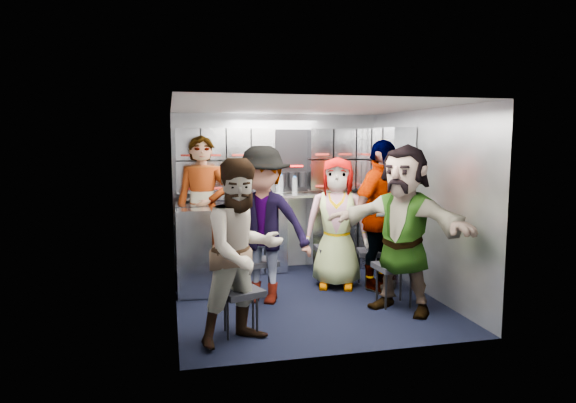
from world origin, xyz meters
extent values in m
plane|color=black|center=(0.00, 0.00, 0.00)|extent=(3.00, 3.00, 0.00)
cube|color=gray|center=(0.00, 1.50, 1.05)|extent=(2.80, 0.04, 2.10)
cube|color=gray|center=(-1.40, 0.00, 1.05)|extent=(0.04, 3.00, 2.10)
cube|color=gray|center=(1.40, 0.00, 1.05)|extent=(0.04, 3.00, 2.10)
cube|color=silver|center=(0.00, 0.00, 2.10)|extent=(2.80, 3.00, 0.02)
cube|color=#9498A3|center=(0.00, 1.29, 0.49)|extent=(2.68, 0.38, 0.99)
cube|color=#9498A3|center=(-1.19, 0.56, 0.49)|extent=(0.38, 0.76, 0.99)
cube|color=#B4B7BC|center=(0.00, 1.29, 1.01)|extent=(2.68, 0.42, 0.03)
cube|color=#9498A3|center=(0.00, 1.35, 1.49)|extent=(2.68, 0.28, 0.82)
cube|color=#9498A3|center=(1.25, 0.70, 1.49)|extent=(0.28, 1.00, 0.82)
cube|color=#9498A3|center=(1.25, 0.60, 0.50)|extent=(0.28, 1.20, 1.00)
cube|color=#A8241C|center=(0.00, 1.09, 0.88)|extent=(2.60, 0.02, 0.03)
cube|color=black|center=(-0.84, -0.87, 0.39)|extent=(0.45, 0.43, 0.06)
cylinder|color=black|center=(-0.97, -0.98, 0.19)|extent=(0.02, 0.02, 0.37)
cylinder|color=black|center=(-0.71, -0.98, 0.19)|extent=(0.02, 0.02, 0.37)
cylinder|color=black|center=(-0.97, -0.76, 0.19)|extent=(0.02, 0.02, 0.37)
cylinder|color=black|center=(-0.71, -0.76, 0.19)|extent=(0.02, 0.02, 0.37)
cube|color=black|center=(-0.48, 0.20, 0.39)|extent=(0.42, 0.41, 0.06)
cylinder|color=black|center=(-0.61, 0.09, 0.19)|extent=(0.02, 0.02, 0.37)
cylinder|color=black|center=(-0.35, 0.09, 0.19)|extent=(0.02, 0.02, 0.37)
cylinder|color=black|center=(-0.61, 0.31, 0.19)|extent=(0.02, 0.02, 0.37)
cylinder|color=black|center=(-0.35, 0.31, 0.19)|extent=(0.02, 0.02, 0.37)
cube|color=black|center=(0.49, 0.56, 0.42)|extent=(0.40, 0.38, 0.06)
cylinder|color=black|center=(0.34, 0.44, 0.20)|extent=(0.02, 0.02, 0.40)
cylinder|color=black|center=(0.63, 0.44, 0.20)|extent=(0.02, 0.02, 0.40)
cylinder|color=black|center=(0.34, 0.68, 0.20)|extent=(0.02, 0.02, 0.40)
cylinder|color=black|center=(0.63, 0.68, 0.20)|extent=(0.02, 0.02, 0.40)
cube|color=black|center=(0.94, 0.35, 0.40)|extent=(0.44, 0.42, 0.06)
cylinder|color=black|center=(0.81, 0.24, 0.19)|extent=(0.02, 0.02, 0.38)
cylinder|color=black|center=(1.07, 0.24, 0.19)|extent=(0.02, 0.02, 0.38)
cylinder|color=black|center=(0.81, 0.47, 0.19)|extent=(0.02, 0.02, 0.38)
cylinder|color=black|center=(1.07, 0.47, 0.19)|extent=(0.02, 0.02, 0.38)
cube|color=black|center=(0.86, -0.42, 0.42)|extent=(0.39, 0.37, 0.06)
cylinder|color=black|center=(0.72, -0.54, 0.20)|extent=(0.02, 0.02, 0.40)
cylinder|color=black|center=(1.00, -0.54, 0.20)|extent=(0.02, 0.02, 0.40)
cylinder|color=black|center=(0.72, -0.30, 0.20)|extent=(0.02, 0.02, 0.40)
cylinder|color=black|center=(1.00, -0.30, 0.20)|extent=(0.02, 0.02, 0.40)
imported|color=black|center=(-1.05, 0.89, 0.90)|extent=(0.74, 0.57, 1.81)
imported|color=black|center=(-0.84, -1.05, 0.80)|extent=(0.95, 0.86, 1.60)
imported|color=black|center=(-0.48, 0.02, 0.85)|extent=(1.26, 1.06, 1.69)
imported|color=black|center=(0.49, 0.38, 0.78)|extent=(0.88, 0.73, 1.55)
imported|color=black|center=(0.94, 0.17, 0.88)|extent=(1.09, 0.95, 1.76)
imported|color=black|center=(0.86, -0.60, 0.86)|extent=(1.40, 1.55, 1.71)
cylinder|color=white|center=(-0.05, 1.24, 1.16)|extent=(0.06, 0.06, 0.26)
cylinder|color=white|center=(-0.01, 1.24, 1.16)|extent=(0.06, 0.06, 0.26)
cylinder|color=white|center=(0.18, 1.24, 1.14)|extent=(0.07, 0.07, 0.23)
cylinder|color=#C8BA8D|center=(-0.27, 1.23, 1.08)|extent=(0.07, 0.07, 0.10)
cylinder|color=#C8BA8D|center=(1.25, 1.23, 1.07)|extent=(0.07, 0.07, 0.09)
camera|label=1|loc=(-1.44, -5.33, 1.76)|focal=32.00mm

